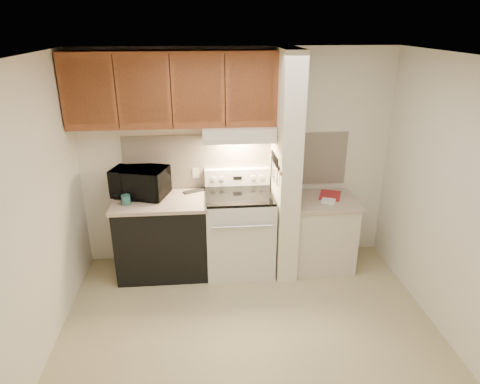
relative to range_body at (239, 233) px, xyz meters
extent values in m
plane|color=tan|center=(0.00, -1.16, -0.46)|extent=(3.60, 3.60, 0.00)
plane|color=white|center=(0.00, -1.16, 2.04)|extent=(3.60, 3.60, 0.00)
cube|color=white|center=(0.00, 0.34, 0.79)|extent=(3.60, 2.50, 0.02)
cube|color=white|center=(-1.80, -1.16, 0.79)|extent=(0.02, 3.00, 2.50)
cube|color=white|center=(1.80, -1.16, 0.79)|extent=(0.02, 3.00, 2.50)
cube|color=#FFECD0|center=(0.00, 0.33, 0.78)|extent=(2.60, 0.02, 0.63)
cube|color=silver|center=(0.00, 0.00, 0.00)|extent=(0.76, 0.65, 0.92)
cube|color=black|center=(0.00, -0.32, 0.04)|extent=(0.50, 0.01, 0.30)
cylinder|color=silver|center=(0.00, -0.35, 0.26)|extent=(0.65, 0.02, 0.02)
cube|color=black|center=(0.00, 0.00, 0.48)|extent=(0.74, 0.64, 0.03)
cube|color=silver|center=(0.00, 0.28, 0.59)|extent=(0.76, 0.08, 0.20)
cube|color=black|center=(0.00, 0.24, 0.59)|extent=(0.10, 0.01, 0.04)
cylinder|color=silver|center=(-0.28, 0.24, 0.59)|extent=(0.05, 0.02, 0.05)
cylinder|color=silver|center=(-0.18, 0.24, 0.59)|extent=(0.05, 0.02, 0.05)
cylinder|color=silver|center=(0.18, 0.24, 0.59)|extent=(0.05, 0.02, 0.05)
cylinder|color=silver|center=(0.28, 0.24, 0.59)|extent=(0.05, 0.02, 0.05)
cube|color=black|center=(-0.88, 0.01, -0.03)|extent=(1.00, 0.63, 0.87)
cube|color=#BCA491|center=(-0.88, 0.01, 0.43)|extent=(1.04, 0.67, 0.04)
cube|color=black|center=(-0.51, 0.21, 0.46)|extent=(0.25, 0.17, 0.02)
cylinder|color=#2F6B60|center=(-1.23, -0.09, 0.50)|extent=(0.10, 0.10, 0.11)
cube|color=beige|center=(-0.48, 0.32, 0.64)|extent=(0.08, 0.01, 0.12)
imported|color=black|center=(-1.10, 0.15, 0.61)|extent=(0.68, 0.55, 0.33)
cube|color=#F1E8CD|center=(0.51, -0.01, 0.79)|extent=(0.22, 0.70, 2.50)
cube|color=brown|center=(0.39, -0.01, 0.84)|extent=(0.01, 0.70, 0.04)
cube|color=black|center=(0.39, -0.06, 0.86)|extent=(0.02, 0.42, 0.04)
cube|color=silver|center=(0.38, -0.22, 0.76)|extent=(0.01, 0.03, 0.16)
cylinder|color=black|center=(0.38, -0.22, 0.91)|extent=(0.02, 0.02, 0.10)
cube|color=silver|center=(0.38, -0.12, 0.75)|extent=(0.01, 0.04, 0.18)
cylinder|color=black|center=(0.38, -0.14, 0.91)|extent=(0.02, 0.02, 0.10)
cube|color=silver|center=(0.38, -0.07, 0.74)|extent=(0.01, 0.04, 0.20)
cylinder|color=black|center=(0.38, -0.06, 0.91)|extent=(0.02, 0.02, 0.10)
cube|color=silver|center=(0.38, 0.01, 0.76)|extent=(0.01, 0.04, 0.16)
cylinder|color=black|center=(0.38, 0.02, 0.91)|extent=(0.02, 0.02, 0.10)
cube|color=silver|center=(0.38, 0.09, 0.75)|extent=(0.01, 0.04, 0.18)
cylinder|color=black|center=(0.38, 0.11, 0.91)|extent=(0.02, 0.02, 0.10)
cube|color=slate|center=(0.38, 0.17, 0.76)|extent=(0.03, 0.10, 0.23)
cube|color=beige|center=(0.97, -0.01, -0.06)|extent=(0.70, 0.60, 0.81)
cube|color=#BCA491|center=(0.97, -0.01, 0.37)|extent=(0.74, 0.64, 0.04)
cube|color=#AE2529|center=(1.07, 0.09, 0.40)|extent=(0.33, 0.38, 0.01)
cube|color=white|center=(0.99, -0.11, 0.41)|extent=(0.17, 0.15, 0.04)
cube|color=beige|center=(0.00, 0.12, 1.17)|extent=(0.78, 0.44, 0.15)
cube|color=beige|center=(0.00, -0.08, 1.12)|extent=(0.78, 0.04, 0.06)
cube|color=brown|center=(-0.69, 0.17, 1.62)|extent=(2.18, 0.33, 0.77)
cube|color=brown|center=(-1.51, 0.01, 1.62)|extent=(0.46, 0.01, 0.63)
cube|color=black|center=(-1.23, 0.01, 1.62)|extent=(0.01, 0.01, 0.73)
cube|color=brown|center=(-0.96, 0.01, 1.62)|extent=(0.46, 0.01, 0.63)
cube|color=black|center=(-0.69, 0.01, 1.62)|extent=(0.01, 0.01, 0.73)
cube|color=brown|center=(-0.42, 0.01, 1.62)|extent=(0.46, 0.01, 0.63)
cube|color=black|center=(-0.14, 0.01, 1.62)|extent=(0.01, 0.01, 0.73)
cube|color=brown|center=(0.13, 0.01, 1.62)|extent=(0.46, 0.01, 0.63)
camera|label=1|loc=(-0.39, -4.40, 2.29)|focal=32.00mm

